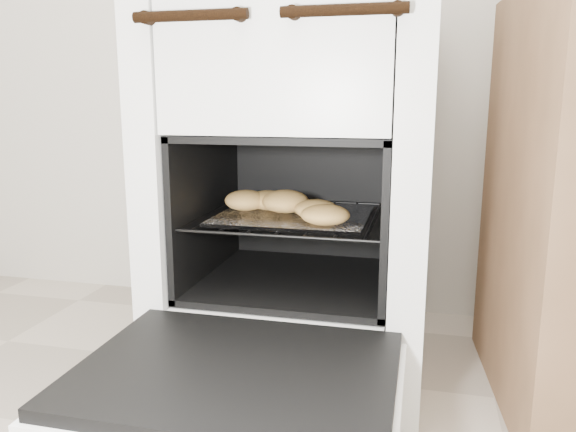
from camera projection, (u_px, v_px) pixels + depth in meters
The scene contains 5 objects.
stove at pixel (302, 184), 1.43m from camera, with size 0.63×0.70×0.97m.
oven_door at pixel (237, 376), 0.98m from camera, with size 0.57×0.44×0.04m.
oven_rack at pixel (296, 216), 1.38m from camera, with size 0.46×0.44×0.01m.
foil_sheet at pixel (294, 215), 1.36m from camera, with size 0.36×0.32×0.01m, color white.
baked_rolls at pixel (285, 204), 1.35m from camera, with size 0.35×0.26×0.06m.
Camera 1 is at (0.15, -0.24, 0.69)m, focal length 35.00 mm.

